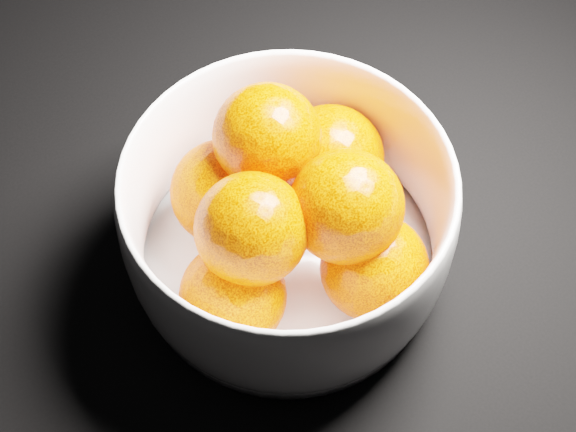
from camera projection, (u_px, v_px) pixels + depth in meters
bowl at (288, 220)px, 0.54m from camera, size 0.22×0.22×0.11m
orange_pile at (291, 207)px, 0.53m from camera, size 0.19×0.18×0.12m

